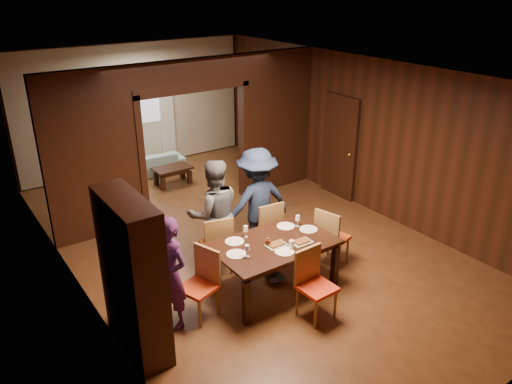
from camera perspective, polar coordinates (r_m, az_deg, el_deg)
floor at (r=8.74m, az=-1.54°, el=-5.47°), size 9.00×9.00×0.00m
ceiling at (r=7.77m, az=-1.78°, el=13.60°), size 5.50×9.00×0.02m
room_walls at (r=9.68m, az=-7.86°, el=6.91°), size 5.52×9.01×2.90m
person_purple at (r=6.48m, az=-9.84°, el=-9.25°), size 0.52×0.64×1.53m
person_grey at (r=7.66m, az=-4.83°, el=-2.56°), size 1.01×0.88×1.76m
person_navy at (r=7.98m, az=0.12°, el=-1.18°), size 1.21×0.75×1.80m
sofa at (r=11.73m, az=-12.53°, el=3.10°), size 1.80×0.81×0.51m
serving_bowl at (r=7.24m, az=2.24°, el=-4.87°), size 0.29×0.29×0.07m
dining_table at (r=7.30m, az=2.02°, el=-8.40°), size 1.72×1.07×0.76m
coffee_table at (r=11.09m, az=-9.49°, el=1.84°), size 0.80×0.50×0.40m
chair_left at (r=6.73m, az=-6.64°, el=-10.56°), size 0.56×0.56×0.97m
chair_right at (r=7.94m, az=8.76°, el=-4.98°), size 0.54×0.54×0.97m
chair_far_l at (r=7.68m, az=-4.59°, el=-5.82°), size 0.54×0.54×0.97m
chair_far_r at (r=8.11m, az=1.03°, el=-4.03°), size 0.49×0.49×0.97m
chair_near at (r=6.73m, az=6.99°, el=-10.59°), size 0.46×0.46×0.97m
hutch at (r=6.10m, az=-13.91°, el=-9.30°), size 0.40×1.20×2.00m
door_right at (r=10.26m, az=9.53°, el=5.09°), size 0.06×0.90×2.10m
window_far at (r=11.90m, az=-13.74°, el=10.55°), size 1.20×0.03×1.30m
curtain_left at (r=11.72m, az=-16.87°, el=7.75°), size 0.35×0.06×2.40m
curtain_right at (r=12.25m, az=-10.20°, el=9.04°), size 0.35×0.06×2.40m
plate_left at (r=6.82m, az=-2.28°, el=-7.12°), size 0.27×0.27×0.01m
plate_far_l at (r=7.12m, az=-2.48°, el=-5.66°), size 0.27×0.27×0.01m
plate_far_r at (r=7.54m, az=3.42°, el=-3.92°), size 0.27×0.27×0.01m
plate_right at (r=7.48m, az=6.01°, el=-4.26°), size 0.27×0.27×0.01m
plate_near at (r=6.88m, az=3.27°, el=-6.81°), size 0.27×0.27×0.01m
platter_a at (r=7.02m, az=2.34°, el=-6.03°), size 0.30×0.20×0.04m
platter_b at (r=7.11m, az=5.24°, el=-5.69°), size 0.30×0.20×0.04m
wineglass_left at (r=6.72m, az=-1.02°, el=-6.76°), size 0.08×0.08×0.18m
wineglass_far at (r=7.20m, az=-1.20°, el=-4.54°), size 0.08×0.08×0.18m
wineglass_right at (r=7.53m, az=4.78°, el=-3.29°), size 0.08×0.08×0.18m
tumbler at (r=6.92m, az=4.07°, el=-6.06°), size 0.07×0.07×0.14m
condiment_jar at (r=7.01m, az=1.39°, el=-5.71°), size 0.08×0.08×0.11m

